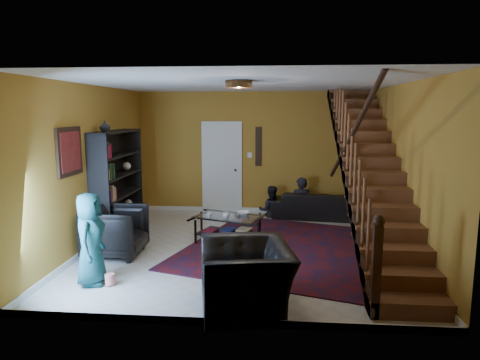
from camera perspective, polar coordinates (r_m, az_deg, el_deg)
The scene contains 21 objects.
floor at distance 7.52m, azimuth 0.37°, elevation -9.09°, with size 5.50×5.50×0.00m, color beige.
room at distance 8.96m, azimuth -7.53°, elevation -5.83°, with size 5.50×5.50×5.50m.
staircase at distance 7.35m, azimuth 17.11°, elevation 1.28°, with size 0.95×5.02×3.18m.
bookshelf at distance 8.38m, azimuth -15.92°, elevation -0.74°, with size 0.35×1.80×2.00m.
door at distance 10.01m, azimuth -2.42°, elevation 1.52°, with size 0.82×0.05×2.05m, color silver.
framed_picture at distance 6.99m, azimuth -21.79°, elevation 3.54°, with size 0.04×0.74×0.74m, color maroon.
wall_hanging at distance 9.89m, azimuth 2.47°, elevation 4.48°, with size 0.14×0.03×0.90m, color black.
ceiling_fixture at distance 6.36m, azimuth -0.17°, elevation 12.64°, with size 0.40×0.40×0.10m, color #3F2814.
rug at distance 7.57m, azimuth 5.82°, elevation -8.94°, with size 3.14×3.59×0.02m, color #4F0E10.
sofa at distance 9.69m, azimuth 10.33°, elevation -3.29°, with size 1.99×0.78×0.58m, color black.
armchair_left at distance 7.35m, azimuth -16.23°, elevation -6.56°, with size 0.88×0.90×0.82m, color black.
armchair_right at distance 5.26m, azimuth 0.82°, elevation -12.77°, with size 1.20×1.04×0.78m, color black.
person_adult_a at distance 9.72m, azimuth 8.09°, elevation -3.56°, with size 0.50×0.32×1.36m, color black.
person_adult_b at distance 9.73m, azimuth 4.15°, elevation -4.12°, with size 0.56×0.44×1.15m, color black.
person_child at distance 6.20m, azimuth -19.34°, elevation -7.41°, with size 0.63×0.41×1.28m, color #195360.
coffee_table at distance 7.92m, azimuth -1.52°, elevation -6.18°, with size 1.35×1.07×0.45m.
cup_a at distance 7.70m, azimuth -1.88°, elevation -4.75°, with size 0.13×0.13×0.11m, color #999999.
cup_b at distance 7.74m, azimuth -4.14°, elevation -4.74°, with size 0.10×0.10×0.09m, color #999999.
bowl at distance 7.96m, azimuth 0.40°, elevation -4.45°, with size 0.24×0.24×0.06m, color #999999.
vase at distance 7.81m, azimuth -17.57°, elevation 6.83°, with size 0.18×0.18×0.19m, color #999999.
popcorn_bucket at distance 6.23m, azimuth -16.97°, elevation -12.53°, with size 0.13×0.13×0.15m, color red.
Camera 1 is at (0.55, -7.12, 2.35)m, focal length 32.00 mm.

